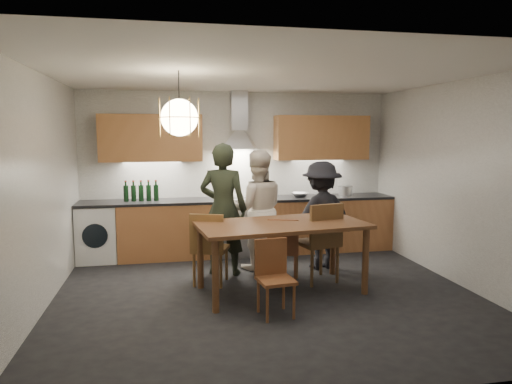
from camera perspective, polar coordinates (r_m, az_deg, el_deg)
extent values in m
plane|color=black|center=(5.63, 1.38, -12.71)|extent=(5.00, 5.00, 0.00)
cube|color=silver|center=(7.53, -2.28, 2.52)|extent=(5.00, 0.02, 2.60)
cube|color=silver|center=(3.19, 10.19, -4.13)|extent=(5.00, 0.02, 2.60)
cube|color=silver|center=(5.38, -25.58, -0.11)|extent=(0.02, 4.50, 2.60)
cube|color=silver|center=(6.35, 24.02, 1.01)|extent=(0.02, 4.50, 2.60)
cube|color=white|center=(5.33, 1.47, 14.55)|extent=(5.00, 4.50, 0.02)
cube|color=#C07C4A|center=(7.27, -11.10, -4.71)|extent=(1.45, 0.60, 0.86)
cube|color=#C07C4A|center=(7.73, 9.00, -3.95)|extent=(2.05, 0.60, 0.86)
cube|color=white|center=(7.35, -19.14, -4.90)|extent=(0.58, 0.58, 0.85)
cube|color=black|center=(7.20, -13.58, -1.26)|extent=(2.05, 0.62, 0.04)
cube|color=black|center=(7.65, 9.06, -0.65)|extent=(2.05, 0.62, 0.04)
cube|color=silver|center=(7.37, -1.89, -4.66)|extent=(0.90, 0.60, 0.80)
cube|color=black|center=(7.10, -1.52, -5.29)|extent=(0.78, 0.02, 0.42)
cube|color=slate|center=(7.29, -1.90, -1.28)|extent=(0.90, 0.60, 0.08)
cube|color=silver|center=(7.03, -1.57, -1.10)|extent=(0.90, 0.08, 0.04)
cube|color=#C1824A|center=(7.24, -12.97, 6.59)|extent=(1.55, 0.35, 0.72)
cube|color=#C1824A|center=(7.67, 8.18, 6.73)|extent=(1.55, 0.35, 0.72)
cube|color=silver|center=(7.38, -2.16, 10.12)|extent=(0.26, 0.22, 0.62)
cylinder|color=black|center=(5.08, -9.61, 11.98)|extent=(0.01, 0.01, 0.50)
sphere|color=#FFE0A5|center=(5.07, -9.55, 9.16)|extent=(0.40, 0.40, 0.40)
torus|color=gold|center=(5.07, -9.55, 9.16)|extent=(0.43, 0.43, 0.01)
cube|color=brown|center=(5.55, 3.22, -4.10)|extent=(2.13, 1.25, 0.04)
cylinder|color=brown|center=(5.00, -5.08, -10.44)|extent=(0.08, 0.08, 0.81)
cylinder|color=brown|center=(5.78, -6.97, -8.01)|extent=(0.08, 0.08, 0.81)
cylinder|color=brown|center=(5.69, 13.52, -8.43)|extent=(0.08, 0.08, 0.81)
cylinder|color=brown|center=(6.38, 9.59, -6.60)|extent=(0.08, 0.08, 0.81)
cube|color=brown|center=(5.93, -5.71, -7.09)|extent=(0.54, 0.54, 0.04)
cube|color=brown|center=(5.69, -6.21, -5.09)|extent=(0.42, 0.18, 0.47)
cylinder|color=brown|center=(6.12, -3.71, -8.93)|extent=(0.04, 0.04, 0.44)
cylinder|color=brown|center=(5.80, -4.41, -9.86)|extent=(0.04, 0.04, 0.44)
cylinder|color=brown|center=(6.20, -6.86, -8.76)|extent=(0.04, 0.04, 0.44)
cylinder|color=brown|center=(5.88, -7.74, -9.66)|extent=(0.04, 0.04, 0.44)
cube|color=brown|center=(5.98, 3.41, -7.33)|extent=(0.48, 0.48, 0.04)
cube|color=brown|center=(5.75, 3.38, -5.53)|extent=(0.39, 0.14, 0.43)
cylinder|color=brown|center=(6.19, 4.91, -8.93)|extent=(0.03, 0.03, 0.40)
cylinder|color=brown|center=(5.88, 4.91, -9.79)|extent=(0.03, 0.03, 0.40)
cylinder|color=brown|center=(6.19, 1.95, -8.89)|extent=(0.03, 0.03, 0.40)
cylinder|color=brown|center=(5.89, 1.80, -9.75)|extent=(0.03, 0.03, 0.40)
cube|color=brown|center=(6.04, 7.63, -6.33)|extent=(0.57, 0.57, 0.05)
cube|color=brown|center=(5.81, 8.82, -4.05)|extent=(0.47, 0.16, 0.52)
cylinder|color=brown|center=(6.37, 8.13, -8.10)|extent=(0.04, 0.04, 0.49)
cylinder|color=brown|center=(6.06, 10.13, -8.94)|extent=(0.04, 0.04, 0.49)
cylinder|color=brown|center=(6.17, 5.10, -8.55)|extent=(0.04, 0.04, 0.49)
cylinder|color=brown|center=(5.86, 7.00, -9.46)|extent=(0.04, 0.04, 0.49)
cube|color=brown|center=(4.91, 2.50, -10.97)|extent=(0.41, 0.41, 0.03)
cube|color=brown|center=(4.99, 1.84, -8.05)|extent=(0.36, 0.08, 0.40)
cylinder|color=brown|center=(4.80, 1.43, -13.97)|extent=(0.03, 0.03, 0.37)
cylinder|color=brown|center=(5.06, 0.29, -12.83)|extent=(0.03, 0.03, 0.37)
cylinder|color=brown|center=(4.90, 4.77, -13.54)|extent=(0.03, 0.03, 0.37)
cylinder|color=brown|center=(5.15, 3.46, -12.46)|extent=(0.03, 0.03, 0.37)
imported|color=black|center=(6.24, -4.11, -2.16)|extent=(0.77, 0.64, 1.81)
imported|color=beige|center=(6.49, 0.11, -2.25)|extent=(0.85, 0.67, 1.70)
imported|color=black|center=(6.58, 8.15, -2.89)|extent=(1.09, 0.75, 1.54)
imported|color=silver|center=(7.50, 5.52, -0.33)|extent=(0.34, 0.34, 0.07)
cylinder|color=silver|center=(7.73, 11.12, 0.13)|extent=(0.29, 0.29, 0.16)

